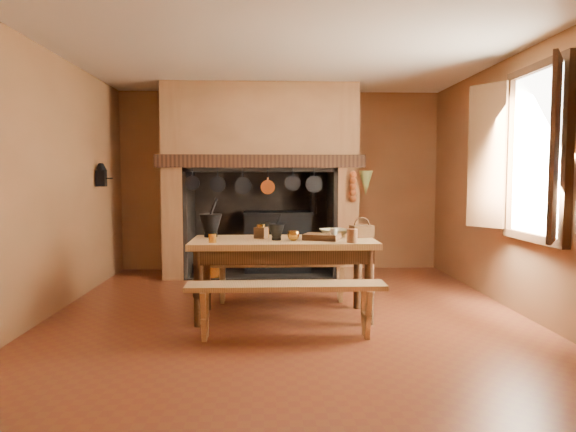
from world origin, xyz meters
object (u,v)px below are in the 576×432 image
(coffee_grinder, at_px, (261,232))
(wicker_basket, at_px, (362,231))
(work_table, at_px, (283,251))
(mixing_bowl, at_px, (334,232))
(bench_front, at_px, (286,297))
(iron_range, at_px, (278,241))

(coffee_grinder, distance_m, wicker_basket, 1.08)
(work_table, bearing_deg, coffee_grinder, 158.90)
(mixing_bowl, height_order, wicker_basket, wicker_basket)
(coffee_grinder, xyz_separation_m, mixing_bowl, (0.80, 0.19, -0.03))
(coffee_grinder, height_order, wicker_basket, wicker_basket)
(bench_front, bearing_deg, iron_range, 90.00)
(iron_range, xyz_separation_m, work_table, (0.00, -2.55, 0.21))
(work_table, bearing_deg, wicker_basket, 9.56)
(iron_range, xyz_separation_m, wicker_basket, (0.85, -2.40, 0.41))
(iron_range, bearing_deg, coffee_grinder, -95.41)
(mixing_bowl, bearing_deg, bench_front, -119.27)
(iron_range, bearing_deg, mixing_bowl, -75.92)
(iron_range, relative_size, bench_front, 0.89)
(work_table, relative_size, wicker_basket, 7.38)
(work_table, height_order, bench_front, work_table)
(iron_range, bearing_deg, wicker_basket, -70.59)
(bench_front, height_order, coffee_grinder, coffee_grinder)
(mixing_bowl, distance_m, wicker_basket, 0.31)
(work_table, relative_size, mixing_bowl, 6.16)
(bench_front, bearing_deg, work_table, 90.00)
(coffee_grinder, height_order, mixing_bowl, coffee_grinder)
(work_table, xyz_separation_m, wicker_basket, (0.85, 0.14, 0.20))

